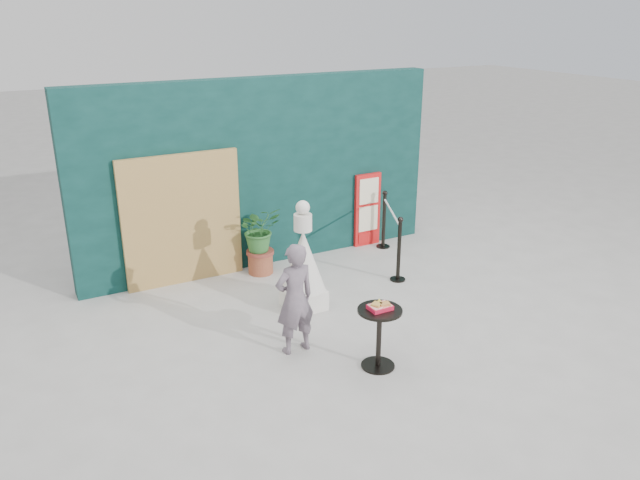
# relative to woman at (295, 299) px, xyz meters

# --- Properties ---
(ground) EXTENTS (60.00, 60.00, 0.00)m
(ground) POSITION_rel_woman_xyz_m (0.85, -0.27, -0.70)
(ground) COLOR #ADAAA5
(ground) RESTS_ON ground
(back_wall) EXTENTS (6.00, 0.30, 3.00)m
(back_wall) POSITION_rel_woman_xyz_m (0.85, 2.88, 0.80)
(back_wall) COLOR black
(back_wall) RESTS_ON ground
(bamboo_fence) EXTENTS (1.80, 0.08, 2.00)m
(bamboo_fence) POSITION_rel_woman_xyz_m (-0.55, 2.67, 0.30)
(bamboo_fence) COLOR tan
(bamboo_fence) RESTS_ON ground
(woman) EXTENTS (0.53, 0.37, 1.41)m
(woman) POSITION_rel_woman_xyz_m (0.00, 0.00, 0.00)
(woman) COLOR slate
(woman) RESTS_ON ground
(menu_board) EXTENTS (0.50, 0.07, 1.30)m
(menu_board) POSITION_rel_woman_xyz_m (2.75, 2.69, -0.05)
(menu_board) COLOR red
(menu_board) RESTS_ON ground
(statue) EXTENTS (0.61, 0.61, 1.57)m
(statue) POSITION_rel_woman_xyz_m (0.63, 1.01, -0.06)
(statue) COLOR white
(statue) RESTS_ON ground
(cafe_table) EXTENTS (0.52, 0.52, 0.75)m
(cafe_table) POSITION_rel_woman_xyz_m (0.69, -0.79, -0.21)
(cafe_table) COLOR black
(cafe_table) RESTS_ON ground
(food_basket) EXTENTS (0.26, 0.19, 0.11)m
(food_basket) POSITION_rel_woman_xyz_m (0.70, -0.79, 0.08)
(food_basket) COLOR red
(food_basket) RESTS_ON cafe_table
(planter) EXTENTS (0.65, 0.56, 1.10)m
(planter) POSITION_rel_woman_xyz_m (0.58, 2.42, -0.07)
(planter) COLOR brown
(planter) RESTS_ON ground
(stanchion_barrier) EXTENTS (0.84, 1.54, 1.03)m
(stanchion_barrier) POSITION_rel_woman_xyz_m (2.64, 1.80, -0.21)
(stanchion_barrier) COLOR black
(stanchion_barrier) RESTS_ON ground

